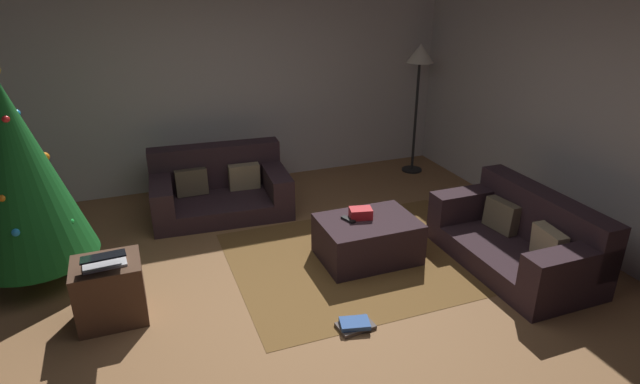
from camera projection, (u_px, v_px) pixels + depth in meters
name	position (u px, v px, depth m)	size (l,w,h in m)	color
ground_plane	(295.00, 312.00, 4.29)	(6.40, 6.40, 0.00)	brown
rear_partition	(214.00, 84.00, 6.48)	(6.40, 0.12, 2.60)	#BCB7B2
corner_partition	(613.00, 123.00, 4.82)	(0.12, 6.40, 2.60)	#B5B0AB
couch_left	(219.00, 188.00, 6.07)	(1.59, 1.05, 0.72)	#2D1E23
couch_right	(521.00, 238.00, 4.90)	(0.87, 1.60, 0.71)	#2D1E23
ottoman	(367.00, 239.00, 5.04)	(0.92, 0.67, 0.41)	#2D1E23
gift_box	(361.00, 213.00, 4.98)	(0.21, 0.15, 0.10)	red
tv_remote	(348.00, 220.00, 4.94)	(0.05, 0.16, 0.02)	black
christmas_tree	(18.00, 172.00, 4.37)	(1.05, 1.05, 1.94)	brown
side_table	(110.00, 291.00, 4.13)	(0.52, 0.44, 0.51)	#4C3323
laptop	(104.00, 260.00, 3.95)	(0.34, 0.43, 0.18)	silver
book_stack	(355.00, 325.00, 4.09)	(0.30, 0.22, 0.07)	#4C423D
corner_lamp	(420.00, 64.00, 6.77)	(0.36, 0.36, 1.74)	black
area_rug	(367.00, 257.00, 5.12)	(2.60, 2.00, 0.01)	brown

